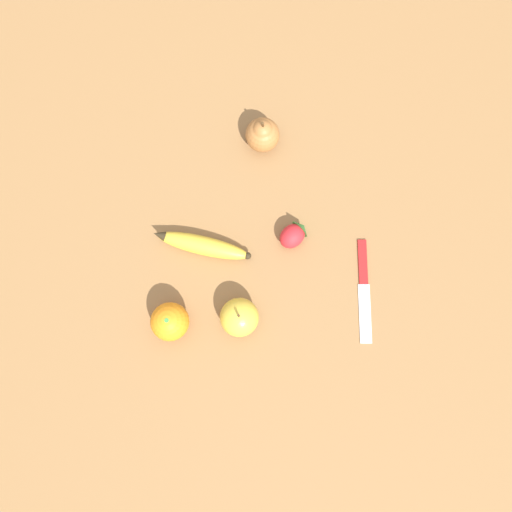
% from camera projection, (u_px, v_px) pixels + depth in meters
% --- Properties ---
extents(ground_plane, '(3.00, 3.00, 0.00)m').
position_uv_depth(ground_plane, '(249.00, 247.00, 0.97)').
color(ground_plane, olive).
extents(banana, '(0.15, 0.16, 0.04)m').
position_uv_depth(banana, '(202.00, 245.00, 0.95)').
color(banana, gold).
rests_on(banana, ground_plane).
extents(orange, '(0.07, 0.07, 0.07)m').
position_uv_depth(orange, '(170.00, 322.00, 0.90)').
color(orange, orange).
rests_on(orange, ground_plane).
extents(pear, '(0.07, 0.07, 0.09)m').
position_uv_depth(pear, '(263.00, 134.00, 0.97)').
color(pear, '#A36633').
rests_on(pear, ground_plane).
extents(strawberry, '(0.05, 0.07, 0.04)m').
position_uv_depth(strawberry, '(294.00, 235.00, 0.95)').
color(strawberry, red).
rests_on(strawberry, ground_plane).
extents(apple, '(0.07, 0.07, 0.08)m').
position_uv_depth(apple, '(239.00, 317.00, 0.91)').
color(apple, gold).
rests_on(apple, ground_plane).
extents(paring_knife, '(0.18, 0.11, 0.01)m').
position_uv_depth(paring_knife, '(364.00, 287.00, 0.95)').
color(paring_knife, silver).
rests_on(paring_knife, ground_plane).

